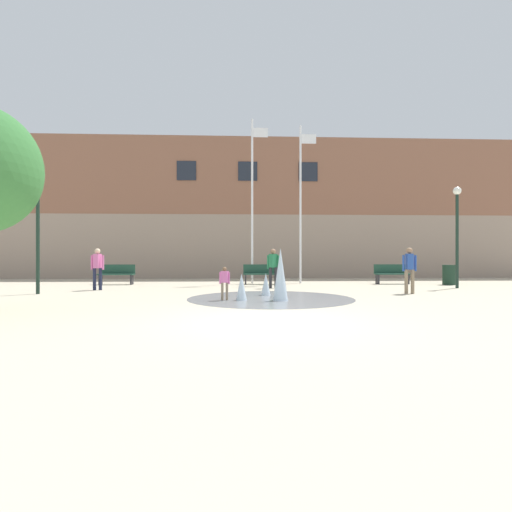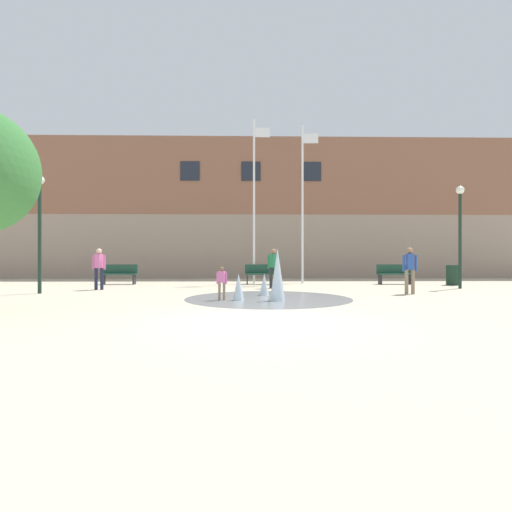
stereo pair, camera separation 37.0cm
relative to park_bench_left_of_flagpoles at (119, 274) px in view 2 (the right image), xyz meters
name	(u,v)px [view 2 (the right image)]	position (x,y,z in m)	size (l,w,h in m)	color
ground_plane	(257,322)	(6.08, -10.59, -0.48)	(100.00, 100.00, 0.00)	#BCB299
library_building	(251,213)	(6.08, 7.55, 3.62)	(36.00, 6.05, 8.21)	gray
splash_fountain	(268,285)	(6.51, -6.45, -0.04)	(5.09, 5.09, 1.53)	gray
park_bench_left_of_flagpoles	(119,274)	(0.00, 0.00, 0.00)	(1.60, 0.44, 0.91)	#28282D
park_bench_under_left_flagpole	(262,274)	(6.57, -0.05, 0.00)	(1.60, 0.44, 0.91)	#28282D
park_bench_center	(395,274)	(12.67, -0.16, 0.00)	(1.60, 0.44, 0.91)	#28282D
adult_watching	(99,266)	(0.17, -2.96, 0.45)	(0.50, 0.36, 1.59)	#1E233D
child_running	(222,281)	(5.13, -6.67, 0.10)	(0.31, 0.20, 0.99)	#89755B
adult_near_bench	(274,265)	(6.94, -2.34, 0.45)	(0.50, 0.39, 1.59)	#28282D
adult_in_red	(410,267)	(11.42, -4.93, 0.45)	(0.50, 0.37, 1.59)	#89755B
flagpole_left	(255,196)	(6.22, 0.50, 3.66)	(0.80, 0.10, 7.79)	silver
flagpole_right	(303,199)	(8.53, 0.50, 3.52)	(0.80, 0.10, 7.52)	silver
lamp_post_left_lane	(40,217)	(-1.32, -4.44, 2.18)	(0.32, 0.32, 4.09)	#192D23
lamp_post_right_lane	(460,222)	(14.38, -2.66, 2.18)	(0.32, 0.32, 4.10)	#192D23
trash_can	(453,275)	(15.03, -0.83, -0.03)	(0.56, 0.56, 0.90)	#193323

